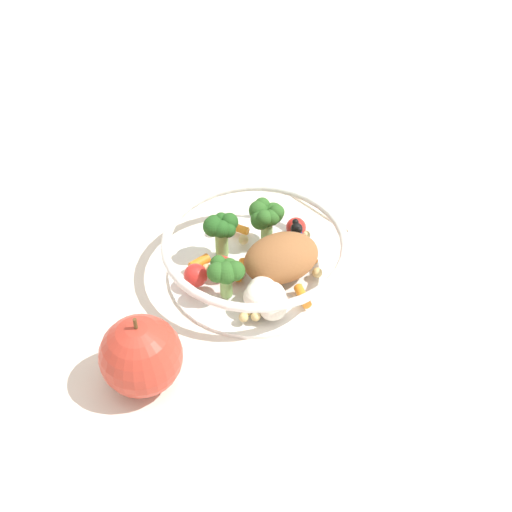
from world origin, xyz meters
name	(u,v)px	position (x,y,z in m)	size (l,w,h in m)	color
ground_plane	(246,277)	(0.00, 0.00, 0.00)	(2.40, 2.40, 0.00)	silver
food_container	(259,258)	(-0.01, 0.01, 0.03)	(0.21, 0.21, 0.07)	white
loose_apple	(141,356)	(0.16, 0.08, 0.04)	(0.08, 0.08, 0.09)	#BC3828
folded_napkin	(347,186)	(-0.20, -0.08, 0.00)	(0.13, 0.12, 0.01)	silver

